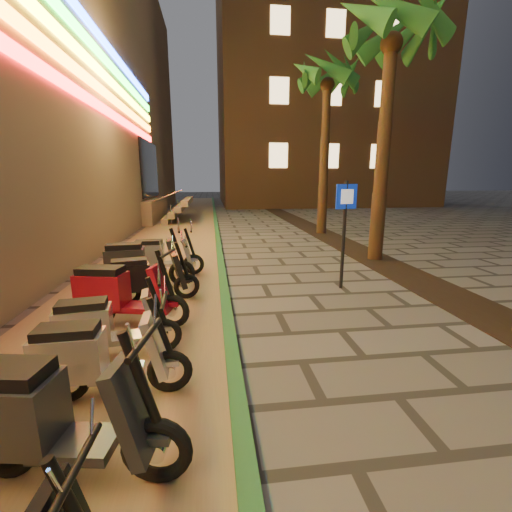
{
  "coord_description": "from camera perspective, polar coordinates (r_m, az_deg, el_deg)",
  "views": [
    {
      "loc": [
        -1.12,
        -2.23,
        2.31
      ],
      "look_at": [
        -0.48,
        2.64,
        1.2
      ],
      "focal_mm": 24.0,
      "sensor_mm": 36.0,
      "label": 1
    }
  ],
  "objects": [
    {
      "name": "ground",
      "position": [
        3.4,
        16.28,
        -30.67
      ],
      "size": [
        120.0,
        120.0,
        0.0
      ],
      "primitive_type": "plane",
      "color": "#474442",
      "rests_on": "ground"
    },
    {
      "name": "parking_strip",
      "position": [
        12.53,
        -14.11,
        1.78
      ],
      "size": [
        3.4,
        60.0,
        0.01
      ],
      "primitive_type": "cube",
      "color": "#8C7251",
      "rests_on": "ground"
    },
    {
      "name": "green_curb",
      "position": [
        12.44,
        -6.32,
        2.22
      ],
      "size": [
        0.18,
        60.0,
        0.1
      ],
      "primitive_type": "cube",
      "color": "#24622E",
      "rests_on": "ground"
    },
    {
      "name": "planting_strip",
      "position": [
        8.94,
        24.81,
        -3.37
      ],
      "size": [
        1.2,
        40.0,
        0.02
      ],
      "primitive_type": "cube",
      "color": "black",
      "rests_on": "ground"
    },
    {
      "name": "apartment_block",
      "position": [
        37.12,
        9.89,
        28.54
      ],
      "size": [
        18.0,
        16.06,
        25.0
      ],
      "color": "brown",
      "rests_on": "ground"
    },
    {
      "name": "palm_c",
      "position": [
        10.91,
        21.67,
        30.19
      ],
      "size": [
        2.97,
        3.02,
        6.91
      ],
      "color": "#472D19",
      "rests_on": "ground"
    },
    {
      "name": "palm_d",
      "position": [
        15.42,
        11.82,
        26.15
      ],
      "size": [
        2.97,
        3.02,
        7.16
      ],
      "color": "#472D19",
      "rests_on": "ground"
    },
    {
      "name": "pedestrian_sign",
      "position": [
        7.35,
        14.59,
        5.8
      ],
      "size": [
        0.49,
        0.16,
        2.27
      ],
      "rotation": [
        0.0,
        0.0,
        0.27
      ],
      "color": "black",
      "rests_on": "ground"
    },
    {
      "name": "scooter_5",
      "position": [
        3.28,
        -31.96,
        -21.83
      ],
      "size": [
        1.81,
        0.76,
        1.27
      ],
      "rotation": [
        0.0,
        0.0,
        -0.16
      ],
      "color": "black",
      "rests_on": "ground"
    },
    {
      "name": "scooter_6",
      "position": [
        4.09,
        -25.24,
        -15.08
      ],
      "size": [
        1.58,
        0.55,
        1.11
      ],
      "rotation": [
        0.0,
        0.0,
        0.04
      ],
      "color": "black",
      "rests_on": "ground"
    },
    {
      "name": "scooter_7",
      "position": [
        4.88,
        -23.94,
        -10.61
      ],
      "size": [
        1.54,
        0.63,
        1.08
      ],
      "rotation": [
        0.0,
        0.0,
        0.15
      ],
      "color": "black",
      "rests_on": "ground"
    },
    {
      "name": "scooter_8",
      "position": [
        5.84,
        -21.86,
        -5.76
      ],
      "size": [
        1.79,
        0.84,
        1.26
      ],
      "rotation": [
        0.0,
        0.0,
        -0.23
      ],
      "color": "black",
      "rests_on": "ground"
    },
    {
      "name": "scooter_9",
      "position": [
        6.72,
        -18.07,
        -3.55
      ],
      "size": [
        1.63,
        0.78,
        1.15
      ],
      "rotation": [
        0.0,
        0.0,
        0.24
      ],
      "color": "black",
      "rests_on": "ground"
    },
    {
      "name": "scooter_10",
      "position": [
        7.66,
        -18.86,
        -1.13
      ],
      "size": [
        1.85,
        0.7,
        1.3
      ],
      "rotation": [
        0.0,
        0.0,
        0.11
      ],
      "color": "black",
      "rests_on": "ground"
    },
    {
      "name": "scooter_11",
      "position": [
        8.55,
        -15.64,
        0.06
      ],
      "size": [
        1.64,
        0.57,
        1.16
      ],
      "rotation": [
        0.0,
        0.0,
        0.03
      ],
      "color": "black",
      "rests_on": "ground"
    }
  ]
}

